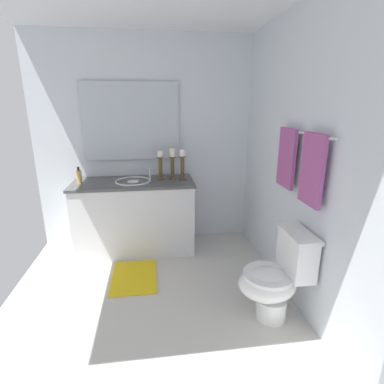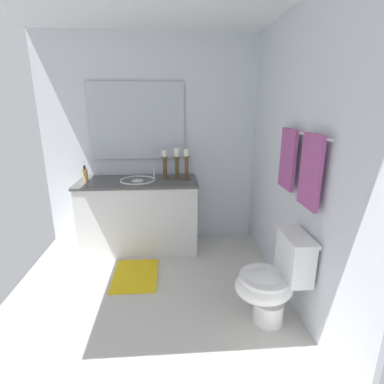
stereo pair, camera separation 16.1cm
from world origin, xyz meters
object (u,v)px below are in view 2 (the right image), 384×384
(candle_holder_short, at_px, (177,162))
(mirror, at_px, (137,121))
(sink_basin, at_px, (138,184))
(towel_center, at_px, (311,172))
(towel_bar, at_px, (304,134))
(candle_holder_tall, at_px, (187,164))
(bath_mat, at_px, (136,275))
(soap_bottle, at_px, (85,175))
(toilet, at_px, (273,281))
(candle_holder_mid, at_px, (165,164))
(towel_near_vanity, at_px, (288,159))
(vanity_cabinet, at_px, (139,215))

(candle_holder_short, bearing_deg, mirror, -115.38)
(sink_basin, distance_m, towel_center, 1.96)
(towel_bar, bearing_deg, candle_holder_tall, -144.73)
(candle_holder_tall, distance_m, bath_mat, 1.33)
(soap_bottle, xyz_separation_m, toilet, (1.36, 1.73, -0.55))
(towel_center, bearing_deg, candle_holder_mid, -143.61)
(mirror, height_order, candle_holder_short, mirror)
(towel_center, bearing_deg, towel_near_vanity, 180.00)
(candle_holder_tall, distance_m, candle_holder_short, 0.12)
(vanity_cabinet, distance_m, mirror, 1.10)
(towel_near_vanity, relative_size, bath_mat, 0.83)
(vanity_cabinet, height_order, toilet, vanity_cabinet)
(vanity_cabinet, distance_m, candle_holder_tall, 0.82)
(towel_bar, relative_size, towel_near_vanity, 1.66)
(candle_holder_mid, xyz_separation_m, towel_near_vanity, (1.00, 1.04, 0.22))
(sink_basin, xyz_separation_m, mirror, (-0.28, -0.00, 0.68))
(candle_holder_mid, relative_size, towel_bar, 0.40)
(sink_basin, xyz_separation_m, toilet, (1.35, 1.15, -0.44))
(vanity_cabinet, bearing_deg, toilet, 40.37)
(sink_basin, distance_m, candle_holder_short, 0.51)
(candle_holder_tall, xyz_separation_m, toilet, (1.37, 0.59, -0.66))
(candle_holder_mid, relative_size, soap_bottle, 1.84)
(bath_mat, bearing_deg, candle_holder_short, 146.82)
(towel_center, relative_size, bath_mat, 0.87)
(toilet, bearing_deg, towel_center, 92.90)
(vanity_cabinet, xyz_separation_m, toilet, (1.35, 1.15, -0.06))
(towel_near_vanity, bearing_deg, candle_holder_mid, -133.79)
(towel_bar, bearing_deg, toilet, -45.57)
(sink_basin, bearing_deg, candle_holder_mid, 102.68)
(candle_holder_tall, bearing_deg, candle_holder_mid, -103.16)
(mirror, distance_m, soap_bottle, 0.85)
(candle_holder_mid, relative_size, towel_near_vanity, 0.66)
(candle_holder_tall, relative_size, soap_bottle, 1.92)
(candle_holder_tall, height_order, candle_holder_short, candle_holder_short)
(candle_holder_tall, relative_size, towel_bar, 0.42)
(towel_near_vanity, distance_m, bath_mat, 1.86)
(candle_holder_tall, bearing_deg, candle_holder_short, -116.00)
(towel_center, bearing_deg, sink_basin, -134.78)
(candle_holder_tall, distance_m, toilet, 1.63)
(candle_holder_tall, xyz_separation_m, soap_bottle, (0.00, -1.14, -0.11))
(mirror, bearing_deg, towel_bar, 44.12)
(candle_holder_tall, height_order, soap_bottle, candle_holder_tall)
(towel_bar, relative_size, bath_mat, 1.38)
(candle_holder_short, xyz_separation_m, bath_mat, (0.69, -0.45, -1.03))
(candle_holder_tall, height_order, towel_center, towel_center)
(mirror, bearing_deg, toilet, 35.17)
(candle_holder_mid, height_order, towel_near_vanity, towel_near_vanity)
(candle_holder_tall, height_order, towel_bar, towel_bar)
(candle_holder_tall, relative_size, bath_mat, 0.58)
(candle_holder_mid, bearing_deg, soap_bottle, -86.13)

